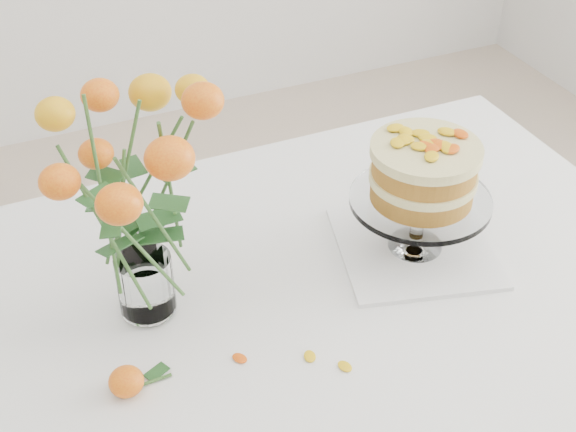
% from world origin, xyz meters
% --- Properties ---
extents(table, '(1.43, 0.93, 0.76)m').
position_xyz_m(table, '(0.00, 0.00, 0.67)').
color(table, tan).
rests_on(table, ground).
extents(napkin, '(0.33, 0.33, 0.01)m').
position_xyz_m(napkin, '(0.26, 0.02, 0.76)').
color(napkin, white).
rests_on(napkin, table).
extents(cake_stand, '(0.25, 0.25, 0.22)m').
position_xyz_m(cake_stand, '(0.26, 0.02, 0.91)').
color(cake_stand, silver).
rests_on(cake_stand, napkin).
extents(rose_vase, '(0.36, 0.36, 0.45)m').
position_xyz_m(rose_vase, '(-0.22, 0.06, 1.02)').
color(rose_vase, silver).
rests_on(rose_vase, table).
extents(loose_rose_far, '(0.09, 0.05, 0.04)m').
position_xyz_m(loose_rose_far, '(-0.29, -0.09, 0.78)').
color(loose_rose_far, '#DE430A').
rests_on(loose_rose_far, table).
extents(stray_petal_a, '(0.03, 0.02, 0.00)m').
position_xyz_m(stray_petal_a, '(-0.12, -0.10, 0.76)').
color(stray_petal_a, '#E5B40E').
rests_on(stray_petal_a, table).
extents(stray_petal_b, '(0.03, 0.02, 0.00)m').
position_xyz_m(stray_petal_b, '(-0.02, -0.14, 0.76)').
color(stray_petal_b, '#E5B40E').
rests_on(stray_petal_b, table).
extents(stray_petal_c, '(0.03, 0.02, 0.00)m').
position_xyz_m(stray_petal_c, '(0.02, -0.18, 0.76)').
color(stray_petal_c, '#E5B40E').
rests_on(stray_petal_c, table).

